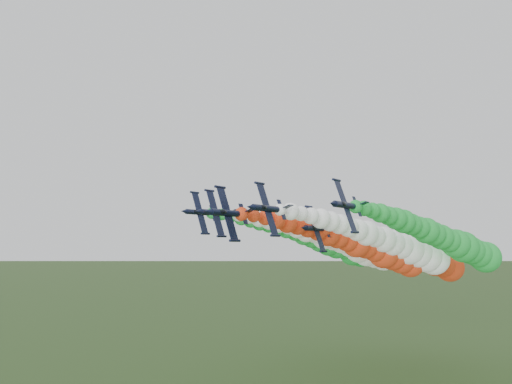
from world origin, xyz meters
TOP-DOWN VIEW (x-y plane):
  - jet_lead at (5.43, 41.33)m, footprint 15.49×77.00m
  - jet_inner_left at (-5.98, 52.21)m, footprint 15.45×76.96m
  - jet_inner_right at (10.56, 48.75)m, footprint 15.89×77.40m
  - jet_outer_left at (-16.16, 59.30)m, footprint 15.66×77.16m
  - jet_outer_right at (21.66, 55.01)m, footprint 15.85×77.35m
  - jet_trail at (9.28, 68.62)m, footprint 15.94×77.44m

SIDE VIEW (x-z plane):
  - jet_trail at x=9.28m, z-range 21.08..41.06m
  - jet_lead at x=5.43m, z-range 23.80..43.34m
  - jet_inner_right at x=10.56m, z-range 24.11..44.06m
  - jet_inner_left at x=-5.98m, z-range 24.65..44.15m
  - jet_outer_left at x=-16.16m, z-range 25.19..44.90m
  - jet_outer_right at x=21.66m, z-range 25.16..45.06m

